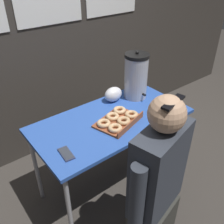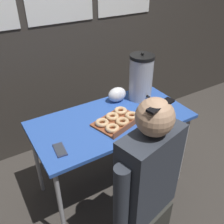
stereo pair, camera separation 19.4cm
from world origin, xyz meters
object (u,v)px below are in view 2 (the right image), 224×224
Objects in this scene: cell_phone at (60,150)px; person_seated at (147,190)px; donut_box at (117,120)px; coffee_urn at (141,77)px.

person_seated is (0.38, -0.47, -0.16)m from cell_phone.
donut_box is at bearing -115.53° from person_seated.
coffee_urn is 2.93× the size of cell_phone.
cell_phone is 0.12× the size of person_seated.
donut_box is at bearing -149.65° from coffee_urn.
cell_phone is (-0.50, -0.07, -0.02)m from donut_box.
donut_box is 0.32× the size of person_seated.
donut_box is 0.58m from person_seated.
person_seated is (-0.50, -0.76, -0.35)m from coffee_urn.
person_seated is at bearing -118.97° from donut_box.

